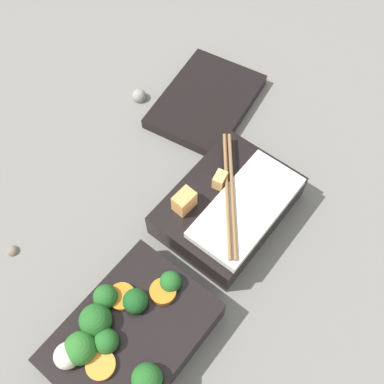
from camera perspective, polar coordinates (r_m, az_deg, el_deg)
ground_plane at (r=0.61m, az=-0.71°, el=-10.85°), size 3.00×3.00×0.00m
bento_tray_vegetable at (r=0.57m, az=-8.28°, el=-17.37°), size 0.19×0.14×0.07m
bento_tray_rice at (r=0.63m, az=4.77°, el=-1.72°), size 0.19×0.14×0.07m
bento_lid at (r=0.76m, az=1.82°, el=11.45°), size 0.21×0.16×0.02m
pebble_0 at (r=0.77m, az=-6.71°, el=12.00°), size 0.02×0.02×0.02m
pebble_1 at (r=0.67m, az=-21.86°, el=-6.86°), size 0.02×0.02×0.02m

